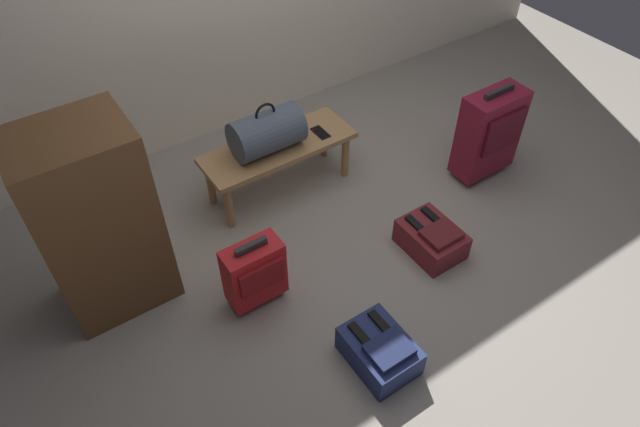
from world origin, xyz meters
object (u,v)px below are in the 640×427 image
object	(u,v)px
backpack_navy	(380,350)
side_cabinet	(97,222)
suitcase_small_red	(255,272)
bench	(278,152)
cell_phone	(320,132)
backpack_maroon	(432,239)
suitcase_upright_burgundy	(489,132)
duffel_bag_slate	(267,132)

from	to	relation	value
backpack_navy	side_cabinet	size ratio (longest dim) A/B	0.35
suitcase_small_red	bench	bearing A→B (deg)	51.00
cell_phone	backpack_maroon	xyz separation A→B (m)	(0.17, -0.94, -0.28)
suitcase_upright_burgundy	suitcase_small_red	size ratio (longest dim) A/B	1.46
cell_phone	suitcase_upright_burgundy	size ratio (longest dim) A/B	0.21
backpack_navy	backpack_maroon	size ratio (longest dim) A/B	1.00
backpack_navy	cell_phone	bearing A→B (deg)	67.73
bench	suitcase_upright_burgundy	world-z (taller)	suitcase_upright_burgundy
cell_phone	backpack_maroon	bearing A→B (deg)	-79.64
backpack_maroon	bench	bearing A→B (deg)	115.30
bench	suitcase_small_red	world-z (taller)	suitcase_small_red
suitcase_upright_burgundy	backpack_maroon	bearing A→B (deg)	-155.79
bench	cell_phone	size ratio (longest dim) A/B	6.94
bench	suitcase_upright_burgundy	size ratio (longest dim) A/B	1.48
suitcase_upright_burgundy	backpack_navy	xyz separation A→B (m)	(-1.50, -0.77, -0.25)
side_cabinet	backpack_navy	bearing A→B (deg)	-51.62
side_cabinet	bench	bearing A→B (deg)	11.41
bench	suitcase_small_red	size ratio (longest dim) A/B	2.17
suitcase_small_red	side_cabinet	world-z (taller)	side_cabinet
duffel_bag_slate	cell_phone	size ratio (longest dim) A/B	3.06
backpack_navy	side_cabinet	xyz separation A→B (m)	(-0.93, 1.17, 0.46)
duffel_bag_slate	side_cabinet	distance (m)	1.15
cell_phone	backpack_navy	size ratio (longest dim) A/B	0.38
backpack_maroon	cell_phone	bearing A→B (deg)	100.36
cell_phone	backpack_navy	distance (m)	1.50
duffel_bag_slate	backpack_navy	distance (m)	1.48
suitcase_small_red	backpack_maroon	xyz separation A→B (m)	(1.05, -0.26, -0.15)
suitcase_small_red	side_cabinet	distance (m)	0.83
bench	duffel_bag_slate	bearing A→B (deg)	180.00
duffel_bag_slate	side_cabinet	size ratio (longest dim) A/B	0.40
cell_phone	backpack_maroon	size ratio (longest dim) A/B	0.38
duffel_bag_slate	backpack_navy	bearing A→B (deg)	-97.80
suitcase_small_red	backpack_maroon	size ratio (longest dim) A/B	1.21
backpack_navy	bench	bearing A→B (deg)	79.35
duffel_bag_slate	suitcase_upright_burgundy	xyz separation A→B (m)	(1.30, -0.64, -0.15)
duffel_bag_slate	suitcase_upright_burgundy	size ratio (longest dim) A/B	0.65
bench	backpack_navy	bearing A→B (deg)	-100.65
suitcase_upright_burgundy	suitcase_small_red	world-z (taller)	suitcase_upright_burgundy
suitcase_upright_burgundy	backpack_navy	size ratio (longest dim) A/B	1.77
duffel_bag_slate	backpack_maroon	bearing A→B (deg)	-61.37
cell_phone	suitcase_small_red	bearing A→B (deg)	-142.33
bench	duffel_bag_slate	size ratio (longest dim) A/B	2.27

